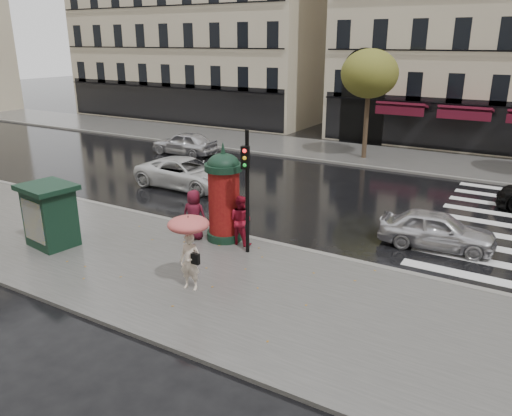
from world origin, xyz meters
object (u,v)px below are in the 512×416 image
Objects in this scene: woman_umbrella at (189,241)px; man_burgundy at (194,215)px; newsstand at (50,214)px; car_silver at (437,230)px; woman_red at (241,220)px; car_far_silver at (185,143)px; car_white at (186,173)px; traffic_light at (247,181)px; morris_column at (224,194)px.

woman_umbrella is 4.00m from man_burgundy.
newsstand is 13.73m from car_silver.
car_far_silver is at bearing -40.49° from woman_red.
car_silver is at bearing 64.53° from car_far_silver.
car_white is at bearing 128.82° from woman_umbrella.
woman_red is 0.34× the size of car_white.
traffic_light is at bearing 24.72° from newsstand.
newsstand is 0.56× the size of car_silver.
woman_umbrella is at bearing -141.19° from car_white.
man_burgundy is (-1.74, -0.43, 0.02)m from woman_red.
woman_umbrella reaches higher than car_white.
newsstand is at bearing -144.05° from morris_column.
car_white is at bearing -62.54° from man_burgundy.
car_far_silver is at bearing 128.87° from woman_umbrella.
morris_column is 7.63m from car_white.
car_white reaches higher than car_silver.
woman_red is at bearing 98.83° from woman_umbrella.
traffic_light is at bearing 43.69° from car_far_silver.
woman_red is 0.98× the size of man_burgundy.
car_silver is at bearing -97.09° from car_white.
newsstand is 15.61m from car_far_silver.
man_burgundy is 14.95m from car_far_silver.
morris_column is at bearing -3.50° from woman_red.
morris_column reaches higher than car_silver.
man_burgundy is 0.83× the size of newsstand.
car_silver is at bearing -145.96° from woman_red.
newsstand is (-5.73, -3.50, 0.24)m from woman_red.
traffic_light is at bearing -26.17° from morris_column.
man_burgundy reaches higher than car_silver.
car_silver is 0.91× the size of car_far_silver.
newsstand reaches higher than car_white.
man_burgundy is 0.42× the size of car_far_silver.
woman_umbrella is 11.22m from car_white.
car_silver is (11.79, 7.02, -0.59)m from newsstand.
man_burgundy is 0.51× the size of morris_column.
morris_column is (-1.33, 3.74, 0.21)m from woman_umbrella.
traffic_light is (2.36, -0.15, 1.65)m from man_burgundy.
woman_red is at bearing -179.34° from man_burgundy.
car_silver is at bearing 36.97° from traffic_light.
car_white is (-0.72, 8.57, -0.53)m from newsstand.
man_burgundy is at bearing -151.78° from morris_column.
newsstand is (-6.29, 0.14, -0.38)m from woman_umbrella.
man_burgundy is at bearing 37.65° from newsstand.
man_burgundy reaches higher than car_far_silver.
man_burgundy is 0.44× the size of traffic_light.
traffic_light is 1.06× the size of car_silver.
woman_red is at bearing 31.46° from newsstand.
car_silver is 12.60m from car_white.
newsstand is 0.51× the size of car_far_silver.
traffic_light is (1.38, -0.68, 0.84)m from morris_column.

